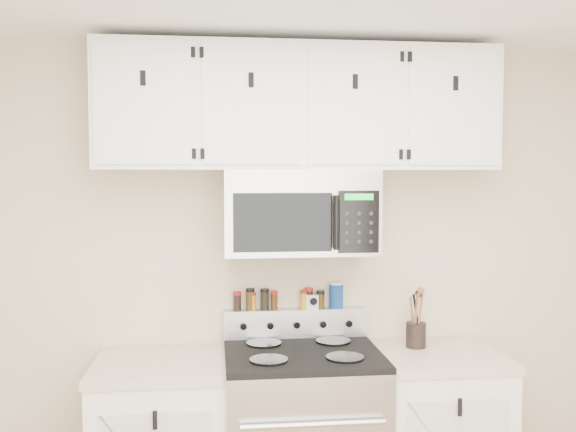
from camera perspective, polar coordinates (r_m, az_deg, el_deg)
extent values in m
cube|color=beige|center=(3.46, 0.60, -5.71)|extent=(3.50, 0.01, 2.50)
cube|color=black|center=(3.22, 1.32, -12.18)|extent=(0.76, 0.65, 0.03)
cube|color=#B7B7BA|center=(3.47, 0.67, -9.47)|extent=(0.76, 0.08, 0.15)
cylinder|color=black|center=(3.05, -1.72, -12.68)|extent=(0.18, 0.18, 0.01)
cylinder|color=black|center=(3.10, 5.08, -12.43)|extent=(0.18, 0.18, 0.01)
cylinder|color=black|center=(3.34, -2.16, -11.24)|extent=(0.18, 0.18, 0.01)
cylinder|color=black|center=(3.39, 4.04, -11.04)|extent=(0.18, 0.18, 0.01)
cube|color=#B4A98A|center=(3.24, -11.25, -12.81)|extent=(0.64, 0.62, 0.04)
cube|color=#B4A98A|center=(3.41, 13.07, -11.96)|extent=(0.64, 0.62, 0.04)
cube|color=#9E9EA3|center=(3.24, 1.01, 0.41)|extent=(0.76, 0.38, 0.42)
cube|color=#B7B7BA|center=(3.04, 1.50, 3.40)|extent=(0.73, 0.01, 0.08)
cube|color=black|center=(3.03, -0.46, -0.58)|extent=(0.47, 0.01, 0.28)
cube|color=black|center=(3.09, 6.29, -0.52)|extent=(0.20, 0.01, 0.30)
cylinder|color=black|center=(3.03, 4.33, -0.59)|extent=(0.03, 0.03, 0.26)
cube|color=white|center=(3.27, 0.96, 9.55)|extent=(2.00, 0.33, 0.62)
cube|color=white|center=(3.09, -12.73, 9.81)|extent=(0.46, 0.01, 0.57)
cube|color=black|center=(3.10, -12.77, 11.87)|extent=(0.02, 0.01, 0.07)
cube|color=white|center=(3.08, -3.30, 9.92)|extent=(0.46, 0.01, 0.57)
cube|color=black|center=(3.09, -3.30, 11.99)|extent=(0.03, 0.01, 0.07)
cube|color=white|center=(3.15, 5.96, 9.77)|extent=(0.46, 0.01, 0.57)
cube|color=black|center=(3.16, 6.00, 11.80)|extent=(0.03, 0.01, 0.07)
cube|color=white|center=(3.29, 14.60, 9.40)|extent=(0.46, 0.01, 0.57)
cube|color=black|center=(3.30, 14.68, 11.35)|extent=(0.02, 0.01, 0.07)
cylinder|color=black|center=(3.45, 11.30, -10.33)|extent=(0.10, 0.10, 0.13)
cylinder|color=brown|center=(3.42, 11.32, -8.72)|extent=(0.01, 0.01, 0.24)
cylinder|color=brown|center=(3.42, 11.64, -8.60)|extent=(0.01, 0.01, 0.26)
cylinder|color=brown|center=(3.43, 10.99, -8.85)|extent=(0.01, 0.01, 0.22)
cylinder|color=black|center=(3.44, 11.37, -8.73)|extent=(0.01, 0.01, 0.23)
cylinder|color=brown|center=(3.40, 11.27, -8.72)|extent=(0.01, 0.01, 0.25)
cube|color=silver|center=(3.46, 2.22, -7.60)|extent=(0.08, 0.07, 0.08)
cylinder|color=navy|center=(3.48, 4.30, -7.11)|extent=(0.07, 0.07, 0.13)
cylinder|color=white|center=(3.46, 4.31, -5.98)|extent=(0.08, 0.08, 0.01)
cylinder|color=black|center=(3.42, -4.54, -7.68)|extent=(0.04, 0.04, 0.08)
cylinder|color=#A40C16|center=(3.41, -4.55, -6.87)|extent=(0.04, 0.04, 0.02)
cylinder|color=#3F2A0F|center=(3.42, -3.37, -7.53)|extent=(0.04, 0.04, 0.10)
cylinder|color=black|center=(3.41, -3.38, -6.59)|extent=(0.05, 0.05, 0.02)
cylinder|color=#C27E16|center=(3.43, -3.20, -7.70)|extent=(0.04, 0.04, 0.08)
cylinder|color=#A51B0C|center=(3.42, -3.20, -6.94)|extent=(0.04, 0.04, 0.02)
cylinder|color=black|center=(3.43, -2.08, -7.54)|extent=(0.04, 0.04, 0.10)
cylinder|color=black|center=(3.42, -2.08, -6.62)|extent=(0.05, 0.05, 0.02)
cylinder|color=#3E240E|center=(3.44, -1.24, -7.61)|extent=(0.04, 0.04, 0.08)
cylinder|color=#AB150D|center=(3.43, -1.24, -6.79)|extent=(0.04, 0.04, 0.02)
cylinder|color=#C38916|center=(3.45, 1.42, -7.56)|extent=(0.04, 0.04, 0.08)
cylinder|color=#98180B|center=(3.44, 1.42, -6.74)|extent=(0.04, 0.04, 0.02)
cylinder|color=black|center=(3.46, 1.87, -7.44)|extent=(0.04, 0.04, 0.10)
cylinder|color=#AA150D|center=(3.45, 1.87, -6.53)|extent=(0.04, 0.04, 0.02)
cylinder|color=#3A2A0D|center=(3.47, 2.91, -7.56)|extent=(0.04, 0.04, 0.08)
cylinder|color=black|center=(3.46, 2.91, -6.78)|extent=(0.04, 0.04, 0.02)
cylinder|color=#F1AB1C|center=(3.48, 4.45, -7.50)|extent=(0.04, 0.04, 0.08)
cylinder|color=black|center=(3.47, 4.45, -6.72)|extent=(0.04, 0.04, 0.02)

